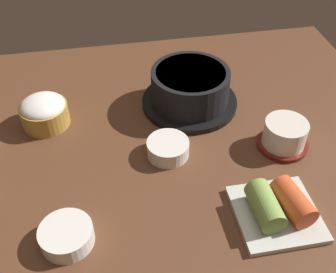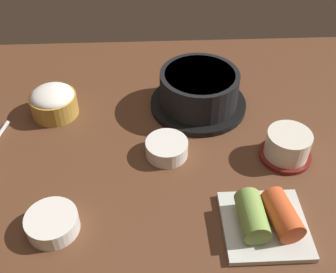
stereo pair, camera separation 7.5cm
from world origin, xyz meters
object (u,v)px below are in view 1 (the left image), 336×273
stone_pot (190,89)px  banchan_cup_center (168,148)px  rice_bowl (44,111)px  tea_cup_with_saucer (284,135)px  kimchi_plate (278,208)px  side_bowl_near (66,235)px

stone_pot → banchan_cup_center: stone_pot is taller
stone_pot → rice_bowl: size_ratio=2.13×
stone_pot → banchan_cup_center: bearing=-117.2°
banchan_cup_center → rice_bowl: bearing=149.7°
rice_bowl → banchan_cup_center: bearing=-30.3°
tea_cup_with_saucer → banchan_cup_center: (-21.53, 1.67, -1.14)cm
tea_cup_with_saucer → stone_pot: bearing=132.6°
rice_bowl → kimchi_plate: (36.64, -29.77, -1.00)cm
side_bowl_near → banchan_cup_center: bearing=40.5°
side_bowl_near → kimchi_plate: bearing=-2.2°
stone_pot → rice_bowl: (-29.43, -0.96, -0.95)cm
tea_cup_with_saucer → banchan_cup_center: bearing=175.6°
tea_cup_with_saucer → side_bowl_near: tea_cup_with_saucer is taller
kimchi_plate → banchan_cup_center: bearing=130.6°
stone_pot → side_bowl_near: size_ratio=2.44×
banchan_cup_center → kimchi_plate: (14.38, -16.77, 0.42)cm
rice_bowl → tea_cup_with_saucer: bearing=-18.5°
stone_pot → kimchi_plate: size_ratio=1.53×
side_bowl_near → stone_pot: bearing=49.3°
stone_pot → rice_bowl: bearing=-178.1°
tea_cup_with_saucer → side_bowl_near: 42.10cm
rice_bowl → tea_cup_with_saucer: size_ratio=0.99×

